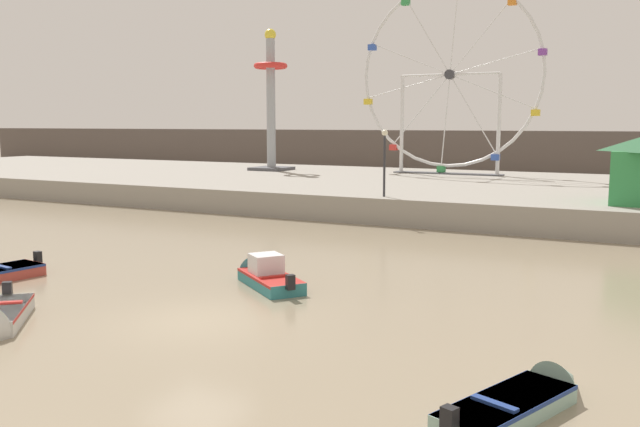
{
  "coord_description": "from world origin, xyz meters",
  "views": [
    {
      "loc": [
        10.71,
        -13.69,
        5.1
      ],
      "look_at": [
        -0.91,
        8.75,
        1.73
      ],
      "focal_mm": 38.23,
      "sensor_mm": 36.0,
      "label": 1
    }
  ],
  "objects_px": {
    "drop_tower_steel_tower": "(271,101)",
    "promenade_lamp_near": "(385,152)",
    "ferris_wheel_white_frame": "(450,77)",
    "motorboat_teal_painted": "(263,274)",
    "motorboat_seafoam": "(528,397)"
  },
  "relations": [
    {
      "from": "ferris_wheel_white_frame",
      "to": "promenade_lamp_near",
      "type": "bearing_deg",
      "value": -84.18
    },
    {
      "from": "motorboat_seafoam",
      "to": "ferris_wheel_white_frame",
      "type": "xyz_separation_m",
      "value": [
        -12.65,
        36.78,
        8.17
      ]
    },
    {
      "from": "motorboat_teal_painted",
      "to": "ferris_wheel_white_frame",
      "type": "xyz_separation_m",
      "value": [
        -3.28,
        30.78,
        8.08
      ]
    },
    {
      "from": "ferris_wheel_white_frame",
      "to": "drop_tower_steel_tower",
      "type": "xyz_separation_m",
      "value": [
        -13.73,
        -2.41,
        -1.52
      ]
    },
    {
      "from": "drop_tower_steel_tower",
      "to": "promenade_lamp_near",
      "type": "distance_m",
      "value": 21.24
    },
    {
      "from": "drop_tower_steel_tower",
      "to": "motorboat_teal_painted",
      "type": "bearing_deg",
      "value": -59.06
    },
    {
      "from": "motorboat_seafoam",
      "to": "promenade_lamp_near",
      "type": "distance_m",
      "value": 23.18
    },
    {
      "from": "ferris_wheel_white_frame",
      "to": "promenade_lamp_near",
      "type": "height_order",
      "value": "ferris_wheel_white_frame"
    },
    {
      "from": "ferris_wheel_white_frame",
      "to": "motorboat_teal_painted",
      "type": "bearing_deg",
      "value": -83.92
    },
    {
      "from": "motorboat_seafoam",
      "to": "drop_tower_steel_tower",
      "type": "relative_size",
      "value": 0.37
    },
    {
      "from": "drop_tower_steel_tower",
      "to": "promenade_lamp_near",
      "type": "relative_size",
      "value": 3.23
    },
    {
      "from": "ferris_wheel_white_frame",
      "to": "motorboat_seafoam",
      "type": "bearing_deg",
      "value": -71.02
    },
    {
      "from": "motorboat_teal_painted",
      "to": "drop_tower_steel_tower",
      "type": "height_order",
      "value": "drop_tower_steel_tower"
    },
    {
      "from": "ferris_wheel_white_frame",
      "to": "promenade_lamp_near",
      "type": "xyz_separation_m",
      "value": [
        1.7,
        -16.64,
        -4.74
      ]
    },
    {
      "from": "motorboat_seafoam",
      "to": "motorboat_teal_painted",
      "type": "distance_m",
      "value": 11.13
    }
  ]
}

